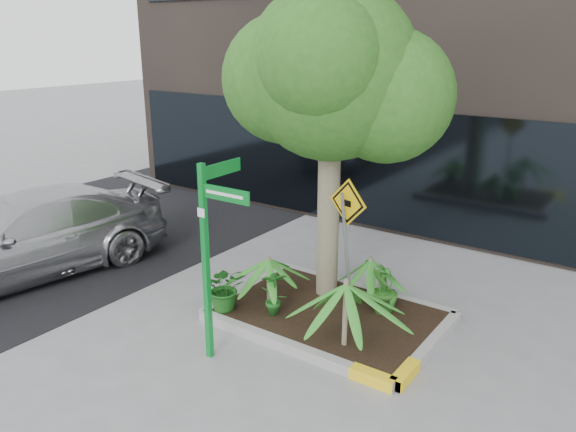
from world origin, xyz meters
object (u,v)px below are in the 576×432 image
Objects in this scene: tree at (332,73)px; parked_car at (25,236)px; street_sign_post at (211,242)px; cattle_sign at (347,228)px.

parked_car is at bearing -156.29° from tree.
street_sign_post is (4.63, -0.12, 0.92)m from parked_car.
street_sign_post reaches higher than parked_car.
parked_car is 4.72m from street_sign_post.
tree is 6.18m from parked_car.
tree reaches higher than parked_car.
street_sign_post reaches higher than cattle_sign.
tree is 2.31× the size of cattle_sign.
parked_car is at bearing 177.92° from street_sign_post.
tree is 2.28m from cattle_sign.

